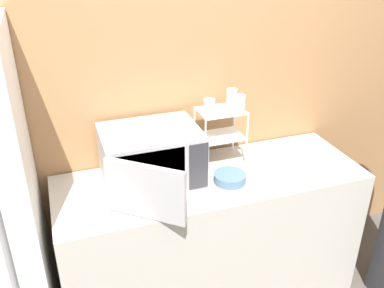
# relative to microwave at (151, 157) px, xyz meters

# --- Properties ---
(wall_back) EXTENTS (8.00, 0.06, 2.60)m
(wall_back) POSITION_rel_microwave_xyz_m (0.35, 0.29, 0.24)
(wall_back) COLOR #9E7047
(wall_back) RESTS_ON ground_plane
(counter) EXTENTS (1.85, 0.64, 0.91)m
(counter) POSITION_rel_microwave_xyz_m (0.35, -0.07, -0.61)
(counter) COLOR #B7B2A8
(counter) RESTS_ON ground_plane
(microwave) EXTENTS (0.57, 0.71, 0.32)m
(microwave) POSITION_rel_microwave_xyz_m (0.00, 0.00, 0.00)
(microwave) COLOR #ADADB2
(microwave) RESTS_ON counter
(dish_rack) EXTENTS (0.28, 0.20, 0.35)m
(dish_rack) POSITION_rel_microwave_xyz_m (0.46, 0.09, 0.09)
(dish_rack) COLOR white
(dish_rack) RESTS_ON counter
(glass_front_left) EXTENTS (0.07, 0.07, 0.10)m
(glass_front_left) POSITION_rel_microwave_xyz_m (0.36, 0.03, 0.24)
(glass_front_left) COLOR silver
(glass_front_left) RESTS_ON dish_rack
(glass_back_right) EXTENTS (0.07, 0.07, 0.10)m
(glass_back_right) POSITION_rel_microwave_xyz_m (0.56, 0.15, 0.24)
(glass_back_right) COLOR silver
(glass_back_right) RESTS_ON dish_rack
(glass_front_right) EXTENTS (0.07, 0.07, 0.10)m
(glass_front_right) POSITION_rel_microwave_xyz_m (0.56, 0.04, 0.24)
(glass_front_right) COLOR silver
(glass_front_right) RESTS_ON dish_rack
(bowl) EXTENTS (0.19, 0.19, 0.05)m
(bowl) POSITION_rel_microwave_xyz_m (0.43, -0.16, -0.13)
(bowl) COLOR slate
(bowl) RESTS_ON counter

